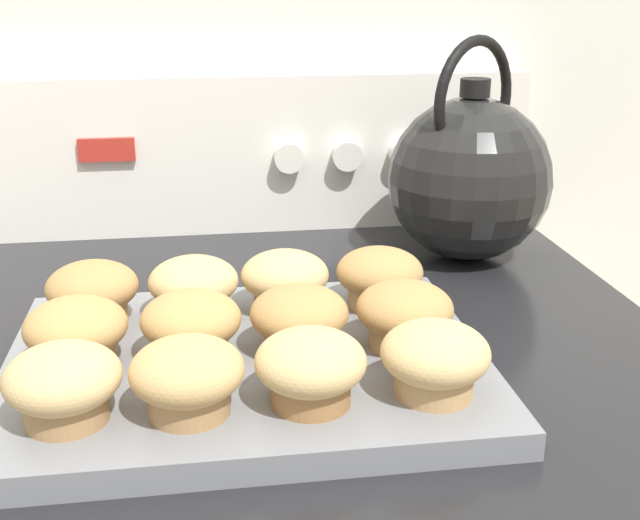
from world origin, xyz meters
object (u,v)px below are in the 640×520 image
Objects in this scene: muffin_r2_c2 at (285,280)px; muffin_r2_c3 at (380,277)px; muffin_r0_c0 at (63,384)px; muffin_r1_c2 at (299,319)px; muffin_r2_c0 at (93,292)px; muffin_r0_c2 at (311,367)px; muffin_r1_c0 at (76,332)px; muffin_r0_c3 at (435,359)px; muffin_r1_c3 at (404,314)px; muffin_r0_c1 at (187,376)px; muffin_pan at (247,366)px; muffin_r1_c1 at (191,325)px; muffin_r2_c1 at (194,287)px; tea_kettle at (470,176)px.

muffin_r2_c2 and muffin_r2_c3 have the same top height.
muffin_r0_c0 and muffin_r2_c3 have the same top height.
muffin_r1_c2 is 1.00× the size of muffin_r2_c0.
muffin_r0_c2 is 0.19m from muffin_r1_c0.
muffin_r0_c3 is 1.00× the size of muffin_r1_c3.
muffin_r0_c1 is 0.12m from muffin_r1_c2.
muffin_r2_c3 reaches higher than muffin_pan.
muffin_r0_c1 is at bearing -1.39° from muffin_r0_c0.
muffin_r0_c0 is 1.00× the size of muffin_r1_c1.
muffin_r1_c0 is (-0.17, 0.09, 0.00)m from muffin_r0_c2.
muffin_r2_c2 is (0.00, 0.18, 0.00)m from muffin_r0_c2.
muffin_r0_c0 is 0.19m from muffin_r2_c1.
muffin_r1_c3 is 1.00× the size of muffin_r2_c1.
muffin_r1_c2 is 1.00× the size of muffin_r2_c1.
muffin_r1_c0 is at bearing -91.78° from muffin_r2_c0.
muffin_r0_c3 is (0.26, -0.00, 0.00)m from muffin_r0_c0.
muffin_r1_c3 is (0.18, 0.08, 0.00)m from muffin_r0_c1.
muffin_r0_c2 is at bearing -0.36° from muffin_r0_c0.
muffin_r1_c1 is at bearing -91.27° from muffin_r2_c1.
muffin_r0_c0 is 1.00× the size of muffin_r0_c1.
muffin_r1_c0 is at bearing 153.60° from muffin_r0_c2.
muffin_pan is at bearing -114.90° from muffin_r2_c2.
muffin_r0_c2 is 1.00× the size of muffin_r1_c2.
muffin_pan is 0.16m from muffin_r2_c3.
muffin_pan is at bearing 115.56° from muffin_r0_c2.
muffin_r2_c0 is at bearing 135.01° from muffin_r0_c2.
muffin_r1_c2 is 0.12m from muffin_r2_c3.
muffin_r0_c1 is 0.09m from muffin_r1_c1.
muffin_r1_c1 and muffin_r1_c2 have the same top height.
muffin_r0_c0 is 1.00× the size of muffin_r0_c3.
muffin_r1_c3 is 1.00× the size of muffin_r2_c0.
muffin_pan is 1.53× the size of tea_kettle.
muffin_r2_c1 is (-0.17, 0.09, 0.00)m from muffin_r1_c3.
tea_kettle is (0.23, 0.27, 0.05)m from muffin_r1_c2.
muffin_r0_c1 is 0.24m from muffin_r2_c3.
muffin_r0_c1 is 0.18m from muffin_r0_c3.
muffin_r1_c0 is at bearing 134.85° from muffin_r0_c1.
tea_kettle is at bearing 51.55° from muffin_r2_c3.
muffin_r1_c1 and muffin_r2_c0 have the same top height.
muffin_r0_c0 and muffin_r1_c0 have the same top height.
muffin_r1_c3 is at bearing -26.97° from muffin_r2_c1.
muffin_r1_c0 is 1.00× the size of muffin_r1_c2.
muffin_r1_c1 is at bearing 179.28° from muffin_r1_c2.
muffin_r2_c1 is at bearing 88.73° from muffin_r1_c1.
tea_kettle reaches higher than muffin_r0_c0.
muffin_r0_c0 is at bearing 179.82° from muffin_r0_c3.
tea_kettle is (0.14, 0.18, 0.05)m from muffin_r2_c3.
muffin_r2_c0 is at bearing -178.53° from muffin_r2_c2.
muffin_r1_c0 is (-0.00, 0.09, 0.00)m from muffin_r0_c0.
muffin_r0_c2 is 1.00× the size of muffin_r1_c0.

